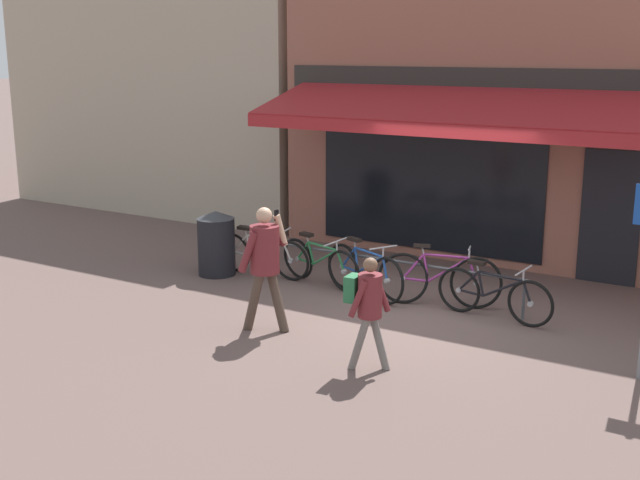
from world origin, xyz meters
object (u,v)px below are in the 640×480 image
object	(u,v)px
bicycle_purple	(439,279)
bicycle_black	(493,294)
bicycle_silver	(261,254)
bicycle_green	(320,263)
pedestrian_child	(367,300)
litter_bin	(216,243)
pedestrian_adult	(265,256)
bicycle_blue	(364,271)

from	to	relation	value
bicycle_purple	bicycle_black	bearing A→B (deg)	-30.59
bicycle_silver	bicycle_purple	distance (m)	3.04
bicycle_green	pedestrian_child	size ratio (longest dim) A/B	1.25
bicycle_purple	litter_bin	distance (m)	3.74
bicycle_black	litter_bin	xyz separation A→B (m)	(-4.59, -0.21, 0.18)
bicycle_silver	pedestrian_adult	distance (m)	2.65
bicycle_black	litter_bin	size ratio (longest dim) A/B	1.60
bicycle_blue	bicycle_purple	bearing A→B (deg)	29.03
pedestrian_adult	pedestrian_child	size ratio (longest dim) A/B	1.24
bicycle_silver	bicycle_black	world-z (taller)	bicycle_silver
bicycle_green	litter_bin	distance (m)	1.79
bicycle_purple	pedestrian_adult	size ratio (longest dim) A/B	1.05
bicycle_green	pedestrian_adult	xyz separation A→B (m)	(0.47, -2.11, 0.64)
bicycle_blue	pedestrian_adult	bearing A→B (deg)	-79.63
bicycle_green	bicycle_purple	world-z (taller)	bicycle_purple
bicycle_green	pedestrian_child	distance (m)	3.41
bicycle_purple	pedestrian_child	world-z (taller)	pedestrian_child
bicycle_purple	litter_bin	bearing A→B (deg)	167.85
pedestrian_child	bicycle_blue	bearing A→B (deg)	115.31
bicycle_black	litter_bin	world-z (taller)	litter_bin
bicycle_green	litter_bin	xyz separation A→B (m)	(-1.75, -0.35, 0.17)
bicycle_black	bicycle_blue	bearing A→B (deg)	-175.43
bicycle_green	bicycle_blue	xyz separation A→B (m)	(0.84, -0.11, 0.02)
bicycle_silver	pedestrian_child	bearing A→B (deg)	-39.34
bicycle_silver	pedestrian_adult	size ratio (longest dim) A/B	1.08
bicycle_purple	pedestrian_child	xyz separation A→B (m)	(0.24, -2.61, 0.44)
bicycle_silver	bicycle_green	distance (m)	1.08
bicycle_purple	pedestrian_adult	world-z (taller)	pedestrian_adult
bicycle_blue	litter_bin	bearing A→B (deg)	-153.96
bicycle_silver	pedestrian_child	size ratio (longest dim) A/B	1.34
bicycle_black	pedestrian_child	world-z (taller)	pedestrian_child
litter_bin	pedestrian_adult	bearing A→B (deg)	-38.41
bicycle_green	pedestrian_child	bearing A→B (deg)	-34.12
bicycle_silver	bicycle_black	distance (m)	3.92
bicycle_black	bicycle_silver	bearing A→B (deg)	-175.77
bicycle_blue	pedestrian_adult	xyz separation A→B (m)	(-0.37, -2.00, 0.63)
bicycle_purple	pedestrian_child	distance (m)	2.66
pedestrian_child	litter_bin	size ratio (longest dim) A/B	1.27
litter_bin	bicycle_green	bearing A→B (deg)	11.31
pedestrian_adult	bicycle_purple	bearing A→B (deg)	59.57
pedestrian_adult	pedestrian_child	world-z (taller)	pedestrian_adult
bicycle_green	bicycle_silver	bearing A→B (deg)	-161.52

